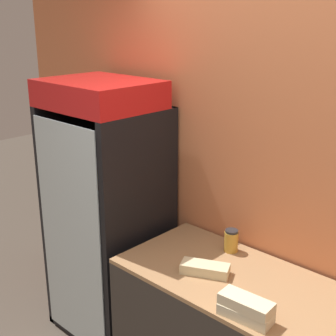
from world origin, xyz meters
The scene contains 6 objects.
wall_back centered at (0.01, 1.30, 1.36)m, with size 5.20×0.10×2.70m.
beverage_cooler centered at (-1.27, 0.97, 1.02)m, with size 0.74×0.66×1.87m.
sandwich_stack_bottom centered at (0.10, 0.63, 0.91)m, with size 0.27×0.14×0.06m.
sandwich_stack_middle centered at (0.10, 0.63, 0.97)m, with size 0.27×0.13×0.06m.
sandwich_flat_right centered at (-0.30, 0.82, 0.91)m, with size 0.29×0.22×0.06m.
condiment_jar centered at (-0.35, 1.13, 0.95)m, with size 0.09×0.09×0.14m.
Camera 1 is at (1.13, -1.01, 2.28)m, focal length 50.00 mm.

